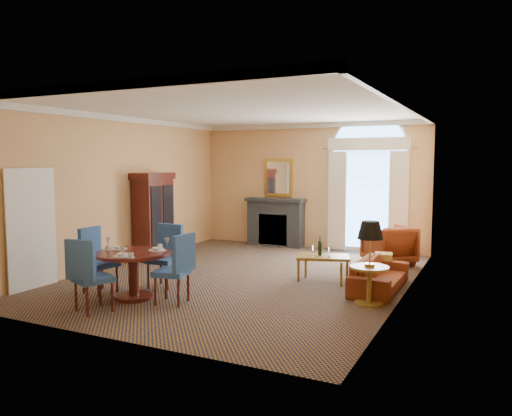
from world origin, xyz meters
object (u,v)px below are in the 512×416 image
at_px(armoire, 153,217).
at_px(dining_table, 133,264).
at_px(armchair, 389,245).
at_px(side_table, 370,252).
at_px(coffee_table, 323,258).
at_px(sofa, 379,275).

bearing_deg(armoire, dining_table, -58.04).
relative_size(armchair, side_table, 0.73).
height_order(armoire, armchair, armoire).
bearing_deg(coffee_table, armoire, 154.71).
distance_m(armoire, sofa, 5.34).
xyz_separation_m(armoire, armchair, (4.99, 1.72, -0.52)).
xyz_separation_m(sofa, coffee_table, (-1.07, 0.11, 0.19)).
height_order(coffee_table, side_table, side_table).
relative_size(armoire, sofa, 1.10).
bearing_deg(armoire, coffee_table, -5.89).
bearing_deg(side_table, sofa, 92.95).
relative_size(armoire, armchair, 2.10).
bearing_deg(coffee_table, side_table, -63.48).
height_order(sofa, side_table, side_table).
relative_size(sofa, armchair, 1.90).
distance_m(dining_table, sofa, 4.19).
relative_size(sofa, coffee_table, 1.64).
distance_m(armoire, armchair, 5.31).
bearing_deg(coffee_table, armchair, 50.33).
bearing_deg(coffee_table, sofa, -25.49).
bearing_deg(side_table, dining_table, -159.12).
height_order(armchair, coffee_table, armchair).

